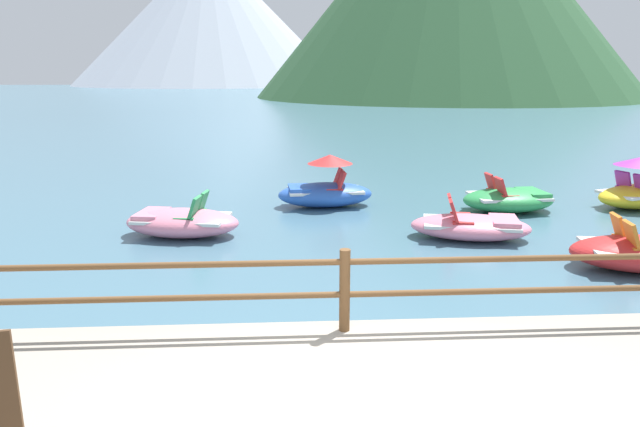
{
  "coord_description": "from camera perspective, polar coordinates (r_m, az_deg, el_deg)",
  "views": [
    {
      "loc": [
        -0.62,
        -4.4,
        3.24
      ],
      "look_at": [
        -0.07,
        5.0,
        0.9
      ],
      "focal_mm": 32.36,
      "sensor_mm": 36.0,
      "label": 1
    }
  ],
  "objects": [
    {
      "name": "pedal_boat_3",
      "position": [
        11.78,
        14.72,
        -1.21
      ],
      "size": [
        2.55,
        1.72,
        0.82
      ],
      "color": "pink",
      "rests_on": "ground"
    },
    {
      "name": "pedal_boat_4",
      "position": [
        14.34,
        18.17,
        1.35
      ],
      "size": [
        2.26,
        1.54,
        0.87
      ],
      "color": "green",
      "rests_on": "ground"
    },
    {
      "name": "pedal_boat_5",
      "position": [
        14.08,
        0.55,
        2.4
      ],
      "size": [
        2.38,
        1.31,
        1.27
      ],
      "color": "blue",
      "rests_on": "ground"
    },
    {
      "name": "distant_peak",
      "position": [
        143.15,
        -10.82,
        18.61
      ],
      "size": [
        63.0,
        63.0,
        31.0
      ],
      "primitive_type": "cone",
      "color": "#A8B2C1",
      "rests_on": "ground"
    },
    {
      "name": "dock_railing",
      "position": [
        6.4,
        2.46,
        -6.69
      ],
      "size": [
        23.92,
        0.12,
        0.95
      ],
      "color": "brown",
      "rests_on": "promenade_dock"
    },
    {
      "name": "pedal_boat_1",
      "position": [
        11.9,
        -13.5,
        -0.81
      ],
      "size": [
        2.47,
        1.63,
        0.87
      ],
      "color": "pink",
      "rests_on": "ground"
    },
    {
      "name": "ground_plane",
      "position": [
        44.53,
        -2.59,
        9.75
      ],
      "size": [
        200.0,
        200.0,
        0.0
      ],
      "primitive_type": "plane",
      "color": "#477084"
    }
  ]
}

